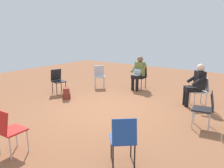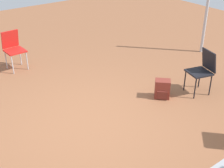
{
  "view_description": "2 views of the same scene",
  "coord_description": "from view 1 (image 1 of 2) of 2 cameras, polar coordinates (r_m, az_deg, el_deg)",
  "views": [
    {
      "loc": [
        3.54,
        -4.57,
        2.11
      ],
      "look_at": [
        -0.04,
        0.37,
        0.66
      ],
      "focal_mm": 35.0,
      "sensor_mm": 36.0,
      "label": 1
    },
    {
      "loc": [
        2.11,
        3.62,
        2.97
      ],
      "look_at": [
        -0.36,
        0.27,
        0.77
      ],
      "focal_mm": 50.0,
      "sensor_mm": 36.0,
      "label": 2
    }
  ],
  "objects": [
    {
      "name": "chair_southeast",
      "position": [
        3.54,
        2.96,
        -13.82
      ],
      "size": [
        0.58,
        0.59,
        0.85
      ],
      "rotation": [
        0.0,
        0.0,
        0.71
      ],
      "color": "#1E4799",
      "rests_on": "ground"
    },
    {
      "name": "chair_north",
      "position": [
        8.39,
        7.48,
        2.17
      ],
      "size": [
        0.4,
        0.44,
        0.85
      ],
      "rotation": [
        0.0,
        0.0,
        -3.13
      ],
      "color": "black",
      "rests_on": "ground"
    },
    {
      "name": "ground_plane",
      "position": [
        6.15,
        -1.71,
        -6.69
      ],
      "size": [
        15.94,
        15.94,
        0.0
      ],
      "primitive_type": "plane",
      "color": "brown"
    },
    {
      "name": "person_in_black",
      "position": [
        6.73,
        21.13,
        0.31
      ],
      "size": [
        0.63,
        0.63,
        1.24
      ],
      "rotation": [
        0.0,
        0.0,
        2.22
      ],
      "color": "black",
      "rests_on": "ground"
    },
    {
      "name": "chair_west",
      "position": [
        7.89,
        -14.0,
        1.17
      ],
      "size": [
        0.52,
        0.49,
        0.85
      ],
      "rotation": [
        0.0,
        0.0,
        -1.83
      ],
      "color": "black",
      "rests_on": "ground"
    },
    {
      "name": "chair_northeast",
      "position": [
        6.84,
        22.28,
        -1.3
      ],
      "size": [
        0.58,
        0.57,
        0.85
      ],
      "rotation": [
        0.0,
        0.0,
        2.22
      ],
      "color": "#B7B7BC",
      "rests_on": "ground"
    },
    {
      "name": "backpack_near_laptop_user",
      "position": [
        7.25,
        -11.82,
        -2.55
      ],
      "size": [
        0.34,
        0.34,
        0.36
      ],
      "rotation": [
        0.0,
        0.0,
        5.52
      ],
      "color": "maroon",
      "rests_on": "ground"
    },
    {
      "name": "person_with_laptop",
      "position": [
        8.2,
        6.96,
        3.33
      ],
      "size": [
        0.49,
        0.52,
        1.24
      ],
      "rotation": [
        0.0,
        0.0,
        -3.13
      ],
      "color": "black",
      "rests_on": "ground"
    },
    {
      "name": "chair_northwest",
      "position": [
        8.51,
        -3.35,
        2.42
      ],
      "size": [
        0.58,
        0.58,
        0.85
      ],
      "rotation": [
        0.0,
        0.0,
        -2.37
      ],
      "color": "#B7B7BC",
      "rests_on": "ground"
    },
    {
      "name": "chair_south",
      "position": [
        4.23,
        -25.56,
        -10.5
      ],
      "size": [
        0.42,
        0.46,
        0.85
      ],
      "rotation": [
        0.0,
        0.0,
        0.05
      ],
      "color": "red",
      "rests_on": "ground"
    },
    {
      "name": "chair_east",
      "position": [
        5.28,
        23.33,
        -5.57
      ],
      "size": [
        0.49,
        0.46,
        0.85
      ],
      "rotation": [
        0.0,
        0.0,
        1.73
      ],
      "color": "black",
      "rests_on": "ground"
    }
  ]
}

